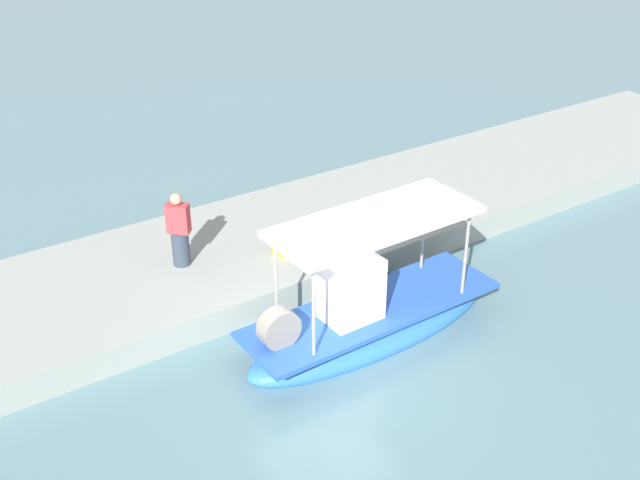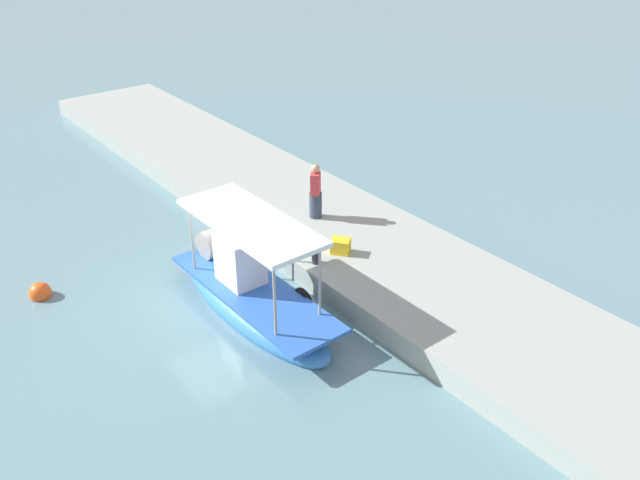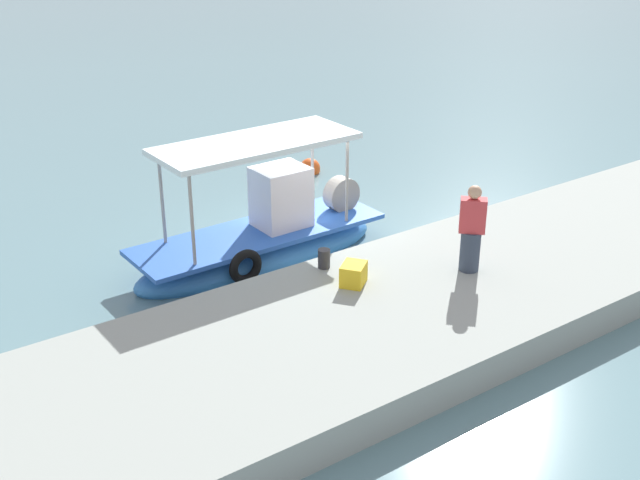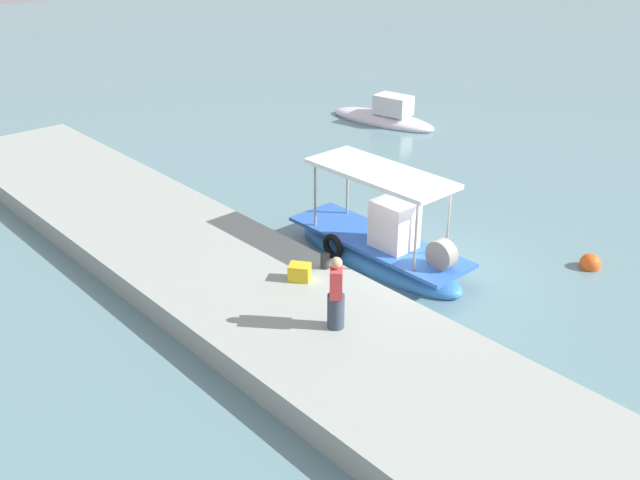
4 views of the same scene
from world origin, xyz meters
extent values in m
plane|color=slate|center=(0.00, 0.00, 0.00)|extent=(120.00, 120.00, 0.00)
cube|color=#98A199|center=(0.00, -4.37, 0.32)|extent=(36.00, 4.61, 0.63)
ellipsoid|color=#357BC5|center=(-1.39, -0.37, 0.12)|extent=(5.86, 1.76, 0.95)
cube|color=blue|center=(-1.39, -0.37, 0.65)|extent=(5.62, 1.76, 0.10)
cube|color=silver|center=(-0.81, -0.36, 1.30)|extent=(1.11, 0.94, 1.41)
cylinder|color=gray|center=(0.47, 0.30, 1.59)|extent=(0.07, 0.07, 1.99)
cylinder|color=gray|center=(0.49, -0.99, 1.59)|extent=(0.07, 0.07, 1.99)
cylinder|color=gray|center=(-3.27, 0.25, 1.59)|extent=(0.07, 0.07, 1.99)
cylinder|color=gray|center=(-3.25, -1.03, 1.59)|extent=(0.07, 0.07, 1.99)
cube|color=white|center=(-1.39, -0.37, 2.65)|extent=(4.26, 1.74, 0.12)
torus|color=black|center=(-2.26, -1.26, 0.45)|extent=(0.74, 0.19, 0.74)
cylinder|color=gray|center=(0.83, -0.34, 1.05)|extent=(0.80, 0.36, 0.80)
cylinder|color=#343E4F|center=(1.02, -4.21, 1.04)|extent=(0.55, 0.55, 0.81)
cube|color=#CC3C3F|center=(1.02, -4.21, 1.77)|extent=(0.54, 0.54, 0.67)
sphere|color=tan|center=(1.02, -4.21, 2.24)|extent=(0.26, 0.26, 0.26)
cylinder|color=#2D2D33|center=(-1.21, -2.50, 0.83)|extent=(0.24, 0.24, 0.38)
cube|color=gold|center=(-1.17, -3.40, 0.84)|extent=(0.67, 0.64, 0.41)
sphere|color=#EF561C|center=(2.80, 3.76, 0.12)|extent=(0.59, 0.59, 0.59)
ellipsoid|color=silver|center=(-10.71, 9.62, 0.10)|extent=(5.43, 2.61, 0.71)
cube|color=silver|center=(-10.19, 9.72, 0.88)|extent=(1.72, 1.28, 0.84)
camera|label=1|loc=(6.83, 9.95, 9.37)|focal=43.50mm
camera|label=2|loc=(-13.65, 7.08, 9.99)|focal=37.53mm
camera|label=3|loc=(-9.41, -13.92, 7.50)|focal=44.99mm
camera|label=4|loc=(10.96, -13.59, 9.39)|focal=40.56mm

